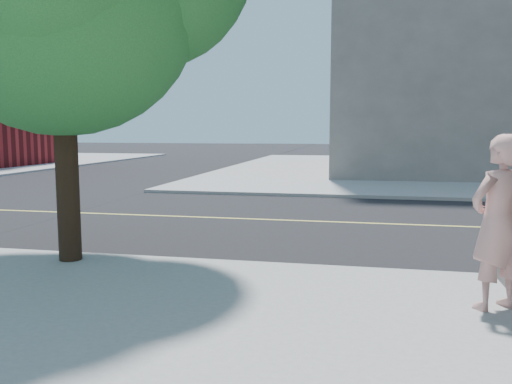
% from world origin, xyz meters
% --- Properties ---
extents(road_ew, '(140.00, 9.00, 0.01)m').
position_xyz_m(road_ew, '(0.00, 4.50, 0.01)').
color(road_ew, black).
rests_on(road_ew, ground).
extents(sidewalk_ne, '(29.00, 25.00, 0.12)m').
position_xyz_m(sidewalk_ne, '(13.50, 21.50, 0.06)').
color(sidewalk_ne, '#959595').
rests_on(sidewalk_ne, ground).
extents(man_on_phone, '(0.89, 0.83, 2.04)m').
position_xyz_m(man_on_phone, '(8.05, -1.61, 1.14)').
color(man_on_phone, '#DA9B94').
rests_on(man_on_phone, sidewalk_se).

